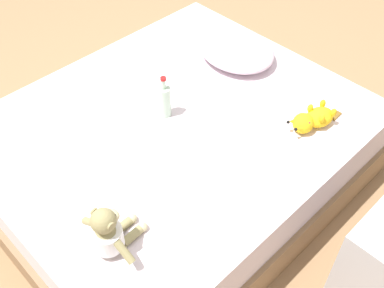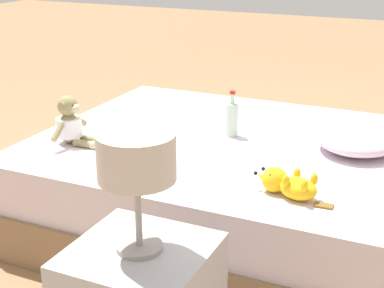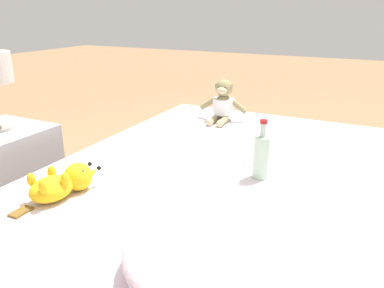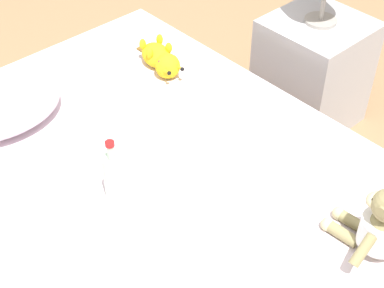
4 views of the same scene
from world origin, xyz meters
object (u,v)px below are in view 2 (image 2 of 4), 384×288
(plush_monkey, at_px, (71,124))
(plush_yellow_creature, at_px, (288,184))
(bedside_lamp, at_px, (137,161))
(pillow, at_px, (361,137))
(glass_bottle, at_px, (231,119))
(bed, at_px, (226,184))

(plush_monkey, distance_m, plush_yellow_creature, 1.11)
(plush_yellow_creature, relative_size, bedside_lamp, 0.89)
(plush_monkey, bearing_deg, plush_yellow_creature, 82.81)
(pillow, height_order, bedside_lamp, bedside_lamp)
(glass_bottle, bearing_deg, plush_yellow_creature, 38.67)
(bedside_lamp, bearing_deg, bed, -171.07)
(plush_monkey, relative_size, glass_bottle, 1.25)
(pillow, relative_size, bedside_lamp, 1.44)
(glass_bottle, bearing_deg, pillow, 97.19)
(plush_yellow_creature, bearing_deg, bed, -138.10)
(bed, xyz_separation_m, bedside_lamp, (1.18, 0.18, 0.58))
(plush_yellow_creature, bearing_deg, pillow, 165.64)
(pillow, xyz_separation_m, plush_monkey, (0.50, -1.27, 0.04))
(plush_monkey, distance_m, bedside_lamp, 1.20)
(pillow, bearing_deg, plush_monkey, -68.46)
(glass_bottle, bearing_deg, plush_monkey, -57.12)
(glass_bottle, relative_size, bedside_lamp, 0.63)
(bed, relative_size, pillow, 3.51)
(plush_monkey, bearing_deg, bed, 118.66)
(bed, distance_m, pillow, 0.69)
(bed, height_order, glass_bottle, glass_bottle)
(pillow, xyz_separation_m, plush_yellow_creature, (0.64, -0.16, -0.01))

